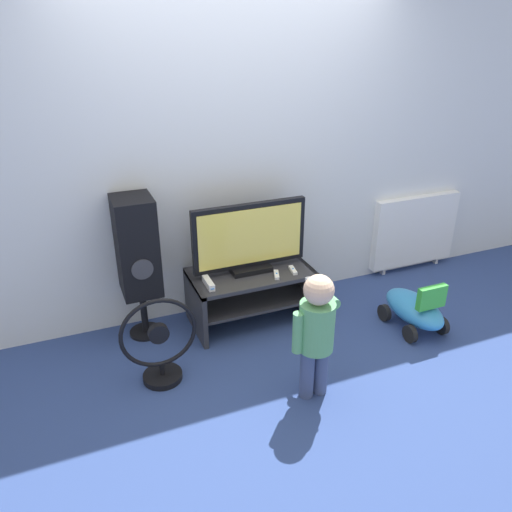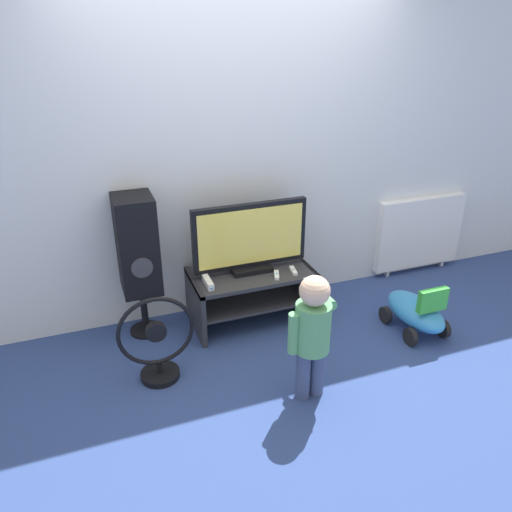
# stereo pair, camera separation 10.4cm
# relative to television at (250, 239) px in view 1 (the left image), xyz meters

# --- Properties ---
(ground_plane) EXTENTS (16.00, 16.00, 0.00)m
(ground_plane) POSITION_rel_television_xyz_m (0.00, -0.28, -0.69)
(ground_plane) COLOR navy
(wall_back) EXTENTS (10.00, 0.06, 2.60)m
(wall_back) POSITION_rel_television_xyz_m (0.00, 0.31, 0.61)
(wall_back) COLOR silver
(wall_back) RESTS_ON ground_plane
(tv_stand) EXTENTS (0.93, 0.51, 0.43)m
(tv_stand) POSITION_rel_television_xyz_m (0.00, -0.02, -0.41)
(tv_stand) COLOR #2D2D33
(tv_stand) RESTS_ON ground_plane
(television) EXTENTS (0.88, 0.20, 0.54)m
(television) POSITION_rel_television_xyz_m (0.00, 0.00, 0.00)
(television) COLOR black
(television) RESTS_ON tv_stand
(game_console) EXTENTS (0.04, 0.19, 0.05)m
(game_console) POSITION_rel_television_xyz_m (-0.37, -0.13, -0.24)
(game_console) COLOR white
(game_console) RESTS_ON tv_stand
(remote_primary) EXTENTS (0.05, 0.13, 0.03)m
(remote_primary) POSITION_rel_television_xyz_m (0.30, -0.15, -0.25)
(remote_primary) COLOR white
(remote_primary) RESTS_ON tv_stand
(remote_secondary) EXTENTS (0.08, 0.13, 0.03)m
(remote_secondary) POSITION_rel_television_xyz_m (0.15, -0.17, -0.25)
(remote_secondary) COLOR white
(remote_secondary) RESTS_ON tv_stand
(child) EXTENTS (0.32, 0.48, 0.85)m
(child) POSITION_rel_television_xyz_m (0.04, -0.98, -0.19)
(child) COLOR #3F4C72
(child) RESTS_ON ground_plane
(speaker_tower) EXTENTS (0.27, 0.33, 1.08)m
(speaker_tower) POSITION_rel_television_xyz_m (-0.82, 0.10, 0.01)
(speaker_tower) COLOR black
(speaker_tower) RESTS_ON ground_plane
(floor_fan) EXTENTS (0.50, 0.26, 0.61)m
(floor_fan) POSITION_rel_television_xyz_m (-0.82, -0.48, -0.42)
(floor_fan) COLOR black
(floor_fan) RESTS_ON ground_plane
(ride_on_toy) EXTENTS (0.33, 0.58, 0.43)m
(ride_on_toy) POSITION_rel_television_xyz_m (1.12, -0.61, -0.53)
(ride_on_toy) COLOR #338CD1
(ride_on_toy) RESTS_ON ground_plane
(radiator) EXTENTS (0.88, 0.08, 0.72)m
(radiator) POSITION_rel_television_xyz_m (1.75, 0.24, -0.30)
(radiator) COLOR white
(radiator) RESTS_ON ground_plane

